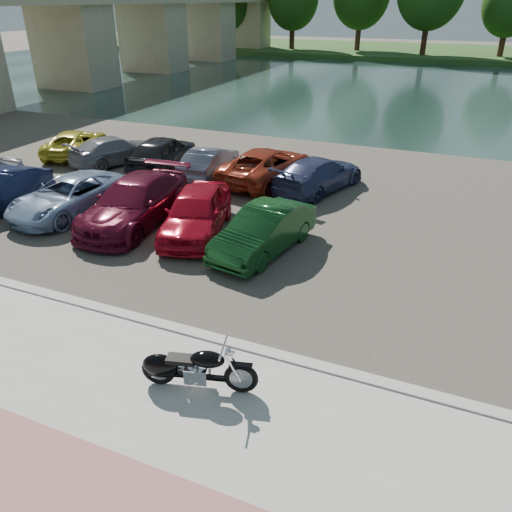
% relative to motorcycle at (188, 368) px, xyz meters
% --- Properties ---
extents(ground, '(200.00, 200.00, 0.00)m').
position_rel_motorcycle_xyz_m(ground, '(0.09, -0.42, -0.56)').
color(ground, '#595447').
rests_on(ground, ground).
extents(promenade, '(60.00, 6.00, 0.10)m').
position_rel_motorcycle_xyz_m(promenade, '(0.09, -1.42, -0.51)').
color(promenade, '#A7A59D').
rests_on(promenade, ground).
extents(pink_path, '(60.00, 2.00, 0.01)m').
position_rel_motorcycle_xyz_m(pink_path, '(0.09, -2.92, -0.46)').
color(pink_path, '#A1635B').
rests_on(pink_path, promenade).
extents(kerb, '(60.00, 0.30, 0.14)m').
position_rel_motorcycle_xyz_m(kerb, '(0.09, 1.58, -0.49)').
color(kerb, '#A7A59D').
rests_on(kerb, ground).
extents(parking_lot, '(60.00, 18.00, 0.04)m').
position_rel_motorcycle_xyz_m(parking_lot, '(0.09, 10.58, -0.54)').
color(parking_lot, '#3F3B33').
rests_on(parking_lot, ground).
extents(river, '(120.00, 40.00, 0.00)m').
position_rel_motorcycle_xyz_m(river, '(0.09, 39.58, -0.56)').
color(river, '#1A2F2A').
rests_on(river, ground).
extents(far_bank, '(120.00, 24.00, 0.60)m').
position_rel_motorcycle_xyz_m(far_bank, '(0.09, 71.58, -0.26)').
color(far_bank, '#294A1A').
rests_on(far_bank, ground).
extents(bridge, '(7.00, 56.00, 8.55)m').
position_rel_motorcycle_xyz_m(bridge, '(-27.91, 40.61, 4.96)').
color(bridge, tan).
rests_on(bridge, ground).
extents(motorcycle, '(2.29, 0.95, 1.05)m').
position_rel_motorcycle_xyz_m(motorcycle, '(0.00, 0.00, 0.00)').
color(motorcycle, black).
rests_on(motorcycle, promenade).
extents(car_1, '(1.82, 4.29, 1.38)m').
position_rel_motorcycle_xyz_m(car_1, '(-11.06, 5.68, 0.17)').
color(car_1, '#111837').
rests_on(car_1, parking_lot).
extents(car_2, '(2.58, 4.87, 1.30)m').
position_rel_motorcycle_xyz_m(car_2, '(-8.48, 6.34, 0.13)').
color(car_2, '#7F97B9').
rests_on(car_2, parking_lot).
extents(car_3, '(2.55, 5.43, 1.53)m').
position_rel_motorcycle_xyz_m(car_3, '(-5.79, 6.49, 0.24)').
color(car_3, '#520B1F').
rests_on(car_3, parking_lot).
extents(car_4, '(2.88, 4.72, 1.50)m').
position_rel_motorcycle_xyz_m(car_4, '(-3.46, 6.58, 0.23)').
color(car_4, '#A50B1D').
rests_on(car_4, parking_lot).
extents(car_5, '(2.14, 4.34, 1.37)m').
position_rel_motorcycle_xyz_m(car_5, '(-0.94, 6.21, 0.16)').
color(car_5, '#0F3816').
rests_on(car_5, parking_lot).
extents(car_6, '(3.31, 4.79, 1.21)m').
position_rel_motorcycle_xyz_m(car_6, '(-13.45, 12.39, 0.09)').
color(car_6, gold).
rests_on(car_6, parking_lot).
extents(car_7, '(3.12, 4.65, 1.25)m').
position_rel_motorcycle_xyz_m(car_7, '(-10.81, 12.00, 0.10)').
color(car_7, gray).
rests_on(car_7, parking_lot).
extents(car_8, '(2.29, 4.64, 1.52)m').
position_rel_motorcycle_xyz_m(car_8, '(-8.29, 12.14, 0.24)').
color(car_8, black).
rests_on(car_8, parking_lot).
extents(car_9, '(1.59, 3.92, 1.27)m').
position_rel_motorcycle_xyz_m(car_9, '(-5.85, 12.02, 0.11)').
color(car_9, slate).
rests_on(car_9, parking_lot).
extents(car_10, '(3.04, 5.32, 1.40)m').
position_rel_motorcycle_xyz_m(car_10, '(-3.33, 12.37, 0.18)').
color(car_10, maroon).
rests_on(car_10, parking_lot).
extents(car_11, '(3.14, 4.94, 1.33)m').
position_rel_motorcycle_xyz_m(car_11, '(-1.00, 12.17, 0.14)').
color(car_11, navy).
rests_on(car_11, parking_lot).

